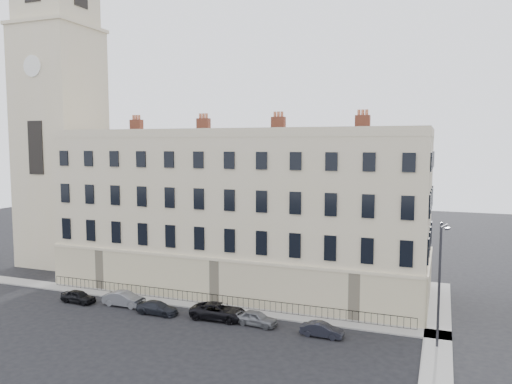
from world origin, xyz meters
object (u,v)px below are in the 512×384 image
car_a (78,296)px  car_d (219,311)px  car_c (157,308)px  streetlamp (440,280)px  car_e (256,318)px  car_f (322,330)px  car_b (124,299)px

car_a → car_d: car_d is taller
car_c → streetlamp: (22.40, 0.78, 4.44)m
car_e → car_f: 5.44m
car_e → streetlamp: bearing=-82.3°
car_f → car_c: bearing=91.2°
car_d → car_f: bearing=-96.7°
car_a → car_b: 4.52m
car_c → car_b: bearing=79.0°
car_b → car_f: bearing=-92.6°
car_a → streetlamp: bearing=-85.3°
car_f → streetlamp: bearing=-83.7°
car_b → car_c: 3.99m
car_b → car_e: size_ratio=1.13×
car_b → car_f: 18.17m
car_a → streetlamp: size_ratio=0.37×
car_e → streetlamp: size_ratio=0.38×
car_a → car_c: 8.37m
car_f → car_d: bearing=86.5°
streetlamp → car_d: bearing=-165.1°
car_f → streetlamp: (8.15, 0.75, 4.45)m
car_a → car_f: 22.62m
car_b → car_e: (12.73, -0.30, -0.06)m
car_f → streetlamp: streetlamp is taller
car_a → car_f: bearing=-86.8°
car_c → streetlamp: bearing=-87.5°
car_b → car_a: bearing=98.7°
car_d → car_f: size_ratio=1.47×
car_a → car_f: (22.62, -0.06, -0.04)m
car_d → car_e: size_ratio=1.39×
car_e → car_d: bearing=92.4°
car_a → car_f: car_a is taller
car_e → car_f: car_e is taller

